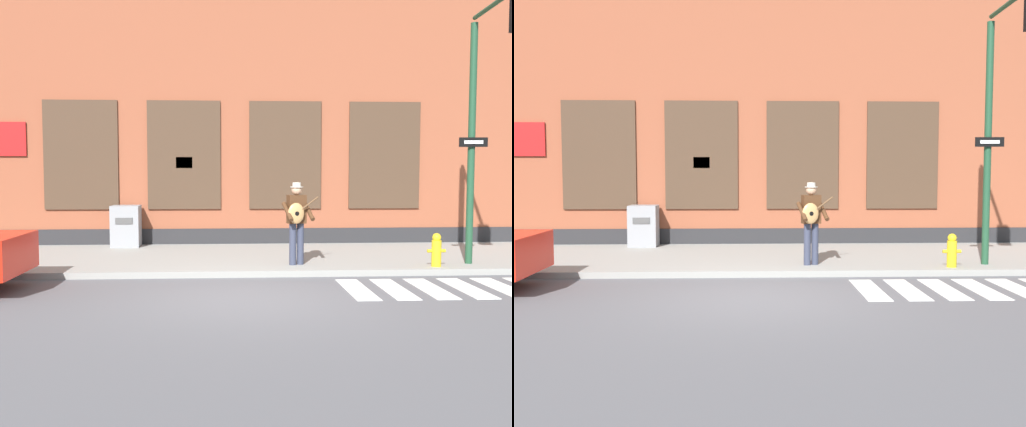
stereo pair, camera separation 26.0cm
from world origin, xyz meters
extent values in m
plane|color=#56565B|center=(0.00, 0.00, 0.00)|extent=(160.00, 160.00, 0.00)
cube|color=gray|center=(0.00, 4.26, 0.07)|extent=(28.00, 4.52, 0.13)
cube|color=brown|center=(0.00, 8.52, 3.74)|extent=(28.00, 4.00, 7.48)
cube|color=#28282B|center=(0.00, 6.50, 0.28)|extent=(28.00, 0.04, 0.55)
cube|color=#473323|center=(-4.11, 6.49, 2.55)|extent=(1.96, 0.06, 2.92)
cube|color=black|center=(-4.11, 6.48, 2.55)|extent=(1.84, 0.03, 2.80)
cube|color=#473323|center=(-1.37, 6.49, 2.55)|extent=(1.96, 0.06, 2.92)
cube|color=black|center=(-1.37, 6.48, 2.55)|extent=(1.84, 0.03, 2.80)
cube|color=#473323|center=(1.37, 6.49, 2.55)|extent=(1.96, 0.06, 2.92)
cube|color=black|center=(1.37, 6.48, 2.55)|extent=(1.84, 0.03, 2.80)
cube|color=#473323|center=(4.11, 6.49, 2.55)|extent=(1.96, 0.06, 2.92)
cube|color=black|center=(4.11, 6.48, 2.55)|extent=(1.84, 0.03, 2.80)
cube|color=red|center=(-6.23, 6.48, 2.97)|extent=(1.40, 0.04, 0.90)
cube|color=yellow|center=(-1.37, 6.47, 2.35)|extent=(0.44, 0.02, 0.30)
cube|color=silver|center=(2.05, 0.70, 0.01)|extent=(0.42, 1.90, 0.01)
cube|color=silver|center=(2.72, 0.70, 0.01)|extent=(0.42, 1.90, 0.01)
cube|color=silver|center=(3.39, 0.70, 0.01)|extent=(0.42, 1.90, 0.01)
cube|color=silver|center=(4.06, 0.70, 0.01)|extent=(0.42, 1.90, 0.01)
cube|color=silver|center=(4.73, 0.70, 0.01)|extent=(0.42, 1.90, 0.01)
cube|color=silver|center=(-3.91, 1.41, 0.74)|extent=(0.06, 0.24, 0.12)
cube|color=silver|center=(-3.92, 0.27, 0.74)|extent=(0.06, 0.24, 0.12)
cylinder|color=#33384C|center=(1.30, 2.81, 0.57)|extent=(0.15, 0.15, 0.88)
cylinder|color=#33384C|center=(1.13, 2.75, 0.57)|extent=(0.15, 0.15, 0.88)
cube|color=#4C2D19|center=(1.22, 2.79, 1.32)|extent=(0.42, 0.31, 0.60)
sphere|color=tan|center=(1.22, 2.79, 1.73)|extent=(0.22, 0.22, 0.22)
cylinder|color=beige|center=(1.22, 2.79, 1.79)|extent=(0.27, 0.28, 0.02)
cylinder|color=beige|center=(1.22, 2.79, 1.84)|extent=(0.18, 0.18, 0.09)
cylinder|color=#4C2D19|center=(1.47, 2.75, 1.28)|extent=(0.21, 0.52, 0.39)
cylinder|color=#4C2D19|center=(1.01, 2.63, 1.28)|extent=(0.21, 0.52, 0.39)
ellipsoid|color=tan|center=(1.18, 2.59, 1.24)|extent=(0.38, 0.20, 0.44)
cylinder|color=black|center=(1.20, 2.54, 1.24)|extent=(0.09, 0.03, 0.09)
cylinder|color=brown|center=(1.44, 2.64, 1.42)|extent=(0.47, 0.15, 0.34)
cylinder|color=#1E472D|center=(4.95, 2.72, 2.68)|extent=(0.15, 0.15, 5.10)
cylinder|color=#1E472D|center=(4.87, 1.49, 5.33)|extent=(0.25, 2.48, 0.09)
cube|color=black|center=(4.94, 2.61, 2.73)|extent=(0.60, 0.07, 0.20)
cube|color=white|center=(4.94, 2.59, 2.73)|extent=(0.40, 0.04, 0.07)
cube|color=gray|center=(-2.88, 6.07, 0.67)|extent=(0.74, 0.67, 1.08)
cube|color=#4C4C4C|center=(-2.88, 5.72, 0.84)|extent=(0.44, 0.02, 0.16)
cylinder|color=gold|center=(4.10, 2.35, 0.41)|extent=(0.20, 0.20, 0.55)
sphere|color=gold|center=(4.10, 2.35, 0.74)|extent=(0.18, 0.18, 0.18)
cylinder|color=gold|center=(3.96, 2.35, 0.46)|extent=(0.10, 0.07, 0.07)
cylinder|color=gold|center=(4.24, 2.35, 0.46)|extent=(0.10, 0.07, 0.07)
camera|label=1|loc=(-0.39, -9.79, 2.14)|focal=42.00mm
camera|label=2|loc=(-0.13, -9.80, 2.14)|focal=42.00mm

